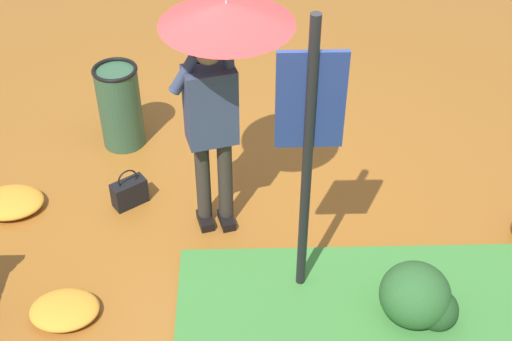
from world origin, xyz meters
The scene contains 8 objects.
ground_plane centered at (0.00, 0.00, 0.00)m, with size 18.00×18.00×0.00m, color brown.
person_with_umbrella centered at (-0.05, -0.13, 1.55)m, with size 0.96×0.96×2.04m.
info_sign_post centered at (0.53, -0.88, 1.44)m, with size 0.44×0.07×2.30m.
handbag centered at (-0.88, 0.10, 0.13)m, with size 0.33×0.29×0.37m.
trash_bin centered at (-1.04, 0.99, 0.42)m, with size 0.42×0.42×0.83m.
shrub_cluster centered at (1.36, -1.21, 0.22)m, with size 0.57×0.52×0.46m.
leaf_pile_near_person centered at (-1.91, 0.06, 0.06)m, with size 0.58×0.46×0.13m.
leaf_pile_by_bench centered at (-1.23, -1.13, 0.06)m, with size 0.52×0.41×0.11m.
Camera 1 is at (0.10, -4.50, 4.14)m, focal length 49.31 mm.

